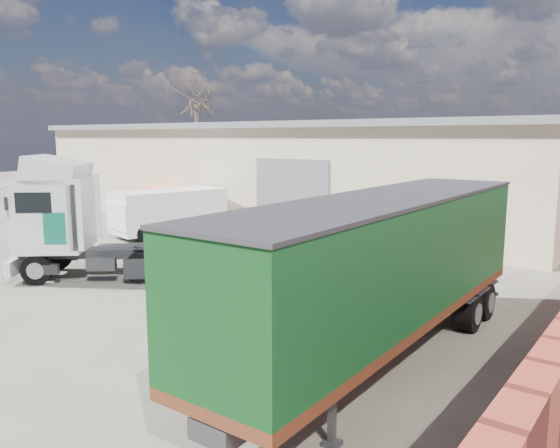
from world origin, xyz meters
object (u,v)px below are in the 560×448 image
Objects in this scene: box_trailer at (385,262)px; orange_skip at (162,207)px; bare_tree at (196,92)px; panel_van at (165,212)px; tractor_unit at (79,226)px.

box_trailer is 20.96m from orange_skip.
panel_van is at bearing -50.16° from bare_tree.
tractor_unit is 0.57× the size of box_trailer.
bare_tree is 0.93× the size of box_trailer.
tractor_unit is 7.79m from panel_van.
panel_van is (10.95, -13.12, -6.83)m from bare_tree.
box_trailer is (25.69, -20.33, -5.83)m from bare_tree.
panel_van is at bearing -54.42° from orange_skip.
bare_tree is at bearing 141.05° from box_trailer.
tractor_unit is at bearing -53.91° from bare_tree.
box_trailer is at bearing -11.98° from panel_van.
panel_van is 4.61m from orange_skip.
box_trailer is 3.30× the size of orange_skip.
panel_van is 1.77× the size of orange_skip.
tractor_unit is at bearing -48.10° from panel_van.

